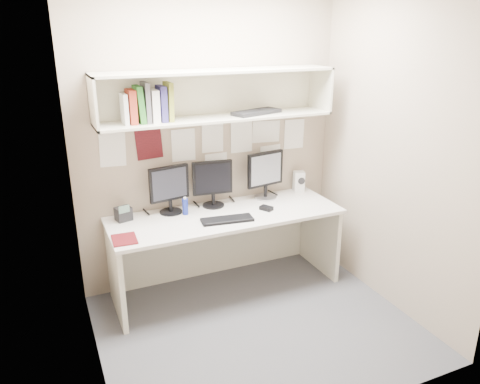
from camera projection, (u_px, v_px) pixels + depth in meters
name	position (u px, v px, depth m)	size (l,w,h in m)	color
floor	(258.00, 327.00, 3.70)	(2.40, 2.00, 0.01)	#444449
wall_back	(210.00, 140.00, 4.13)	(2.40, 0.02, 2.60)	gray
wall_front	(346.00, 221.00, 2.41)	(2.40, 0.02, 2.60)	gray
wall_left	(81.00, 193.00, 2.81)	(0.02, 2.00, 2.60)	gray
wall_right	(395.00, 152.00, 3.73)	(0.02, 2.00, 2.60)	gray
desk	(226.00, 251.00, 4.14)	(2.00, 0.70, 0.73)	silver
overhead_hutch	(215.00, 94.00, 3.87)	(2.00, 0.38, 0.40)	beige
pinned_papers	(211.00, 146.00, 4.15)	(1.92, 0.01, 0.48)	white
monitor_left	(169.00, 187.00, 3.97)	(0.36, 0.20, 0.41)	black
monitor_center	(213.00, 181.00, 4.12)	(0.36, 0.20, 0.41)	black
monitor_right	(265.00, 173.00, 4.32)	(0.38, 0.21, 0.44)	#A5A5AA
keyboard	(227.00, 220.00, 3.86)	(0.43, 0.15, 0.02)	black
mouse	(266.00, 208.00, 4.09)	(0.07, 0.11, 0.03)	black
speaker	(299.00, 181.00, 4.54)	(0.12, 0.12, 0.20)	silver
blue_bottle	(185.00, 206.00, 3.98)	(0.05, 0.05, 0.15)	navy
maroon_notebook	(124.00, 239.00, 3.52)	(0.18, 0.22, 0.01)	#520E12
desk_phone	(123.00, 214.00, 3.86)	(0.14, 0.14, 0.15)	black
book_stack	(148.00, 105.00, 3.62)	(0.38, 0.19, 0.31)	silver
hutch_tray	(257.00, 112.00, 4.00)	(0.45, 0.17, 0.03)	black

